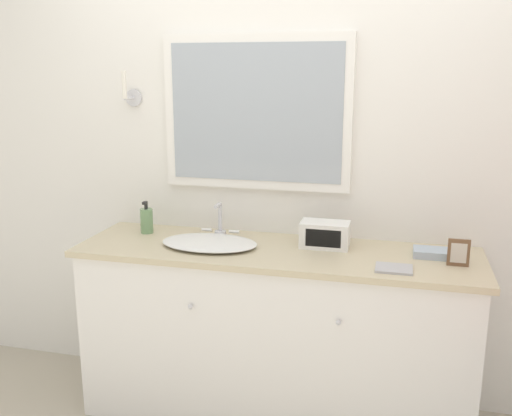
{
  "coord_description": "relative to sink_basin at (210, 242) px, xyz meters",
  "views": [
    {
      "loc": [
        0.56,
        -2.27,
        1.73
      ],
      "look_at": [
        -0.1,
        0.29,
        1.09
      ],
      "focal_mm": 40.0,
      "sensor_mm": 36.0,
      "label": 1
    }
  ],
  "objects": [
    {
      "name": "wall_back",
      "position": [
        0.32,
        0.33,
        0.38
      ],
      "size": [
        8.0,
        0.18,
        2.55
      ],
      "color": "white",
      "rests_on": "ground_plane"
    },
    {
      "name": "vanity_counter",
      "position": [
        0.33,
        0.02,
        -0.46
      ],
      "size": [
        1.94,
        0.57,
        0.89
      ],
      "color": "white",
      "rests_on": "ground_plane"
    },
    {
      "name": "sink_basin",
      "position": [
        0.0,
        0.0,
        0.0
      ],
      "size": [
        0.48,
        0.36,
        0.18
      ],
      "color": "white",
      "rests_on": "vanity_counter"
    },
    {
      "name": "soap_bottle",
      "position": [
        -0.4,
        0.14,
        0.05
      ],
      "size": [
        0.07,
        0.07,
        0.17
      ],
      "color": "#709966",
      "rests_on": "vanity_counter"
    },
    {
      "name": "appliance_box",
      "position": [
        0.55,
        0.12,
        0.04
      ],
      "size": [
        0.24,
        0.14,
        0.13
      ],
      "color": "white",
      "rests_on": "vanity_counter"
    },
    {
      "name": "picture_frame",
      "position": [
        1.16,
        -0.01,
        0.04
      ],
      "size": [
        0.09,
        0.01,
        0.12
      ],
      "color": "brown",
      "rests_on": "vanity_counter"
    },
    {
      "name": "hand_towel_near_sink",
      "position": [
        1.05,
        0.09,
        -0.0
      ],
      "size": [
        0.16,
        0.12,
        0.04
      ],
      "color": "#A8B7C6",
      "rests_on": "vanity_counter"
    },
    {
      "name": "metal_tray",
      "position": [
        0.89,
        -0.13,
        -0.01
      ],
      "size": [
        0.16,
        0.13,
        0.01
      ],
      "color": "#ADADB2",
      "rests_on": "vanity_counter"
    }
  ]
}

